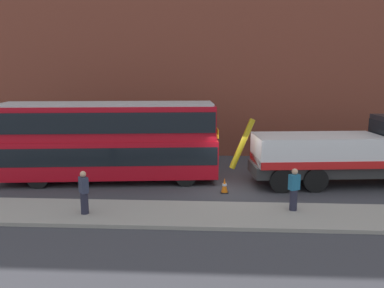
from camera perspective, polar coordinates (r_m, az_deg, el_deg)
name	(u,v)px	position (r m, az deg, el deg)	size (l,w,h in m)	color
ground_plane	(234,186)	(19.69, 6.06, -6.10)	(120.00, 120.00, 0.00)	#38383D
near_kerb	(239,215)	(15.69, 6.84, -10.25)	(60.00, 2.80, 0.15)	gray
building_facade	(230,32)	(26.59, 5.57, 15.82)	(60.00, 1.50, 16.00)	brown
recovery_tow_truck	(352,150)	(20.99, 22.21, -0.84)	(10.24, 3.54, 3.67)	#2D2D2D
double_decker_bus	(109,139)	(20.40, -12.02, 0.76)	(11.20, 3.66, 4.06)	#B70C19
pedestrian_onlooker	(84,193)	(15.85, -15.41, -6.87)	(0.46, 0.47, 1.71)	#232333
pedestrian_bystander	(294,190)	(16.17, 14.58, -6.48)	(0.47, 0.41, 1.71)	#232333
traffic_cone_near_bus	(224,186)	(18.51, 4.74, -6.07)	(0.36, 0.36, 0.72)	orange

